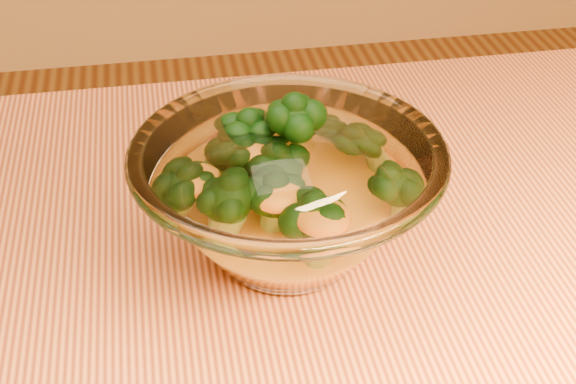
# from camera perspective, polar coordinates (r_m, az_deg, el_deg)

# --- Properties ---
(glass_bowl) EXTENTS (0.21, 0.21, 0.09)m
(glass_bowl) POSITION_cam_1_polar(r_m,az_deg,el_deg) (0.53, 0.00, -0.39)
(glass_bowl) COLOR white
(glass_bowl) RESTS_ON table
(cheese_sauce) EXTENTS (0.12, 0.12, 0.03)m
(cheese_sauce) POSITION_cam_1_polar(r_m,az_deg,el_deg) (0.54, 0.00, -2.05)
(cheese_sauce) COLOR orange
(cheese_sauce) RESTS_ON glass_bowl
(broccoli_heap) EXTENTS (0.15, 0.14, 0.08)m
(broccoli_heap) POSITION_cam_1_polar(r_m,az_deg,el_deg) (0.53, -0.62, 1.26)
(broccoli_heap) COLOR black
(broccoli_heap) RESTS_ON cheese_sauce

